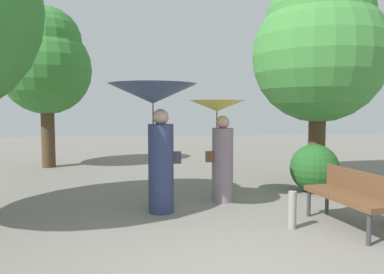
{
  "coord_description": "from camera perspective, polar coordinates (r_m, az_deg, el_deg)",
  "views": [
    {
      "loc": [
        -0.88,
        -3.71,
        1.75
      ],
      "look_at": [
        0.0,
        2.95,
        1.23
      ],
      "focal_mm": 34.61,
      "sensor_mm": 36.0,
      "label": 1
    }
  ],
  "objects": [
    {
      "name": "person_right",
      "position": [
        6.9,
        4.31,
        0.23
      ],
      "size": [
        1.02,
        1.02,
        1.9
      ],
      "rotation": [
        0.0,
        0.0,
        1.69
      ],
      "color": "gray",
      "rests_on": "ground"
    },
    {
      "name": "person_left",
      "position": [
        6.15,
        -5.67,
        3.35
      ],
      "size": [
        1.45,
        1.45,
        2.15
      ],
      "rotation": [
        0.0,
        0.0,
        1.69
      ],
      "color": "navy",
      "rests_on": "ground"
    },
    {
      "name": "park_bench",
      "position": [
        5.94,
        23.27,
        -7.99
      ],
      "size": [
        0.7,
        1.55,
        0.83
      ],
      "rotation": [
        0.0,
        0.0,
        -1.43
      ],
      "color": "#38383D",
      "rests_on": "ground"
    },
    {
      "name": "bush_path_right",
      "position": [
        8.17,
        18.33,
        -4.57
      ],
      "size": [
        1.01,
        1.01,
        1.01
      ],
      "primitive_type": "sphere",
      "color": "#235B23",
      "rests_on": "ground"
    },
    {
      "name": "path_marker_post",
      "position": [
        5.67,
        15.19,
        -10.81
      ],
      "size": [
        0.12,
        0.12,
        0.55
      ],
      "primitive_type": "cylinder",
      "color": "gray",
      "rests_on": "ground"
    },
    {
      "name": "tree_near_left",
      "position": [
        11.83,
        -21.6,
        10.82
      ],
      "size": [
        2.62,
        2.62,
        4.71
      ],
      "color": "#4C3823",
      "rests_on": "ground"
    },
    {
      "name": "tree_near_right",
      "position": [
        9.4,
        19.01,
        13.2
      ],
      "size": [
        3.1,
        3.1,
        5.01
      ],
      "color": "#4C3823",
      "rests_on": "ground"
    },
    {
      "name": "ground_plane",
      "position": [
        4.2,
        5.64,
        -20.25
      ],
      "size": [
        40.0,
        40.0,
        0.0
      ],
      "primitive_type": "plane",
      "color": "slate"
    }
  ]
}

